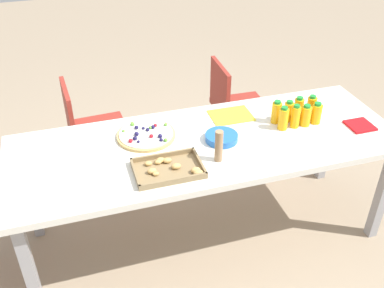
{
  "coord_description": "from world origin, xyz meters",
  "views": [
    {
      "loc": [
        0.71,
        2.01,
        2.16
      ],
      "look_at": [
        0.1,
        0.03,
        0.76
      ],
      "focal_mm": 41.45,
      "sensor_mm": 36.0,
      "label": 1
    }
  ],
  "objects": [
    {
      "name": "juice_bottle_0",
      "position": [
        -0.71,
        -0.08,
        0.81
      ],
      "size": [
        0.06,
        0.06,
        0.15
      ],
      "color": "#F8AC14",
      "rests_on": "party_table"
    },
    {
      "name": "chair_near_left",
      "position": [
        -0.49,
        -0.79,
        0.5
      ],
      "size": [
        0.41,
        0.41,
        0.83
      ],
      "rotation": [
        0.0,
        0.0,
        1.55
      ],
      "color": "maroon",
      "rests_on": "ground_plane"
    },
    {
      "name": "juice_bottle_5",
      "position": [
        -0.63,
        -0.0,
        0.81
      ],
      "size": [
        0.06,
        0.06,
        0.14
      ],
      "color": "#FAAC14",
      "rests_on": "party_table"
    },
    {
      "name": "napkin_stack",
      "position": [
        -0.94,
        0.12,
        0.75
      ],
      "size": [
        0.15,
        0.15,
        0.01
      ],
      "primitive_type": "cube",
      "color": "red",
      "rests_on": "party_table"
    },
    {
      "name": "snack_tray",
      "position": [
        0.28,
        0.2,
        0.75
      ],
      "size": [
        0.36,
        0.25,
        0.04
      ],
      "color": "olive",
      "rests_on": "party_table"
    },
    {
      "name": "juice_bottle_6",
      "position": [
        -0.56,
        -0.0,
        0.81
      ],
      "size": [
        0.05,
        0.05,
        0.15
      ],
      "color": "#FAAD14",
      "rests_on": "party_table"
    },
    {
      "name": "juice_bottle_3",
      "position": [
        -0.47,
        -0.08,
        0.81
      ],
      "size": [
        0.06,
        0.06,
        0.15
      ],
      "color": "#F9AC14",
      "rests_on": "party_table"
    },
    {
      "name": "fruit_pizza",
      "position": [
        0.33,
        -0.15,
        0.75
      ],
      "size": [
        0.34,
        0.34,
        0.05
      ],
      "color": "tan",
      "rests_on": "party_table"
    },
    {
      "name": "plate_stack",
      "position": [
        -0.08,
        0.01,
        0.76
      ],
      "size": [
        0.19,
        0.19,
        0.04
      ],
      "color": "blue",
      "rests_on": "party_table"
    },
    {
      "name": "juice_bottle_2",
      "position": [
        -0.55,
        -0.08,
        0.8
      ],
      "size": [
        0.06,
        0.06,
        0.14
      ],
      "color": "#FAAD14",
      "rests_on": "party_table"
    },
    {
      "name": "juice_bottle_4",
      "position": [
        -0.71,
        -0.01,
        0.81
      ],
      "size": [
        0.06,
        0.06,
        0.14
      ],
      "color": "#F9AC14",
      "rests_on": "party_table"
    },
    {
      "name": "juice_bottle_7",
      "position": [
        -0.48,
        -0.0,
        0.81
      ],
      "size": [
        0.06,
        0.06,
        0.15
      ],
      "color": "#F9AB14",
      "rests_on": "party_table"
    },
    {
      "name": "chair_near_right",
      "position": [
        0.63,
        -0.76,
        0.5
      ],
      "size": [
        0.42,
        0.42,
        0.83
      ],
      "rotation": [
        0.0,
        0.0,
        1.63
      ],
      "color": "maroon",
      "rests_on": "ground_plane"
    },
    {
      "name": "juice_bottle_1",
      "position": [
        -0.62,
        -0.09,
        0.81
      ],
      "size": [
        0.06,
        0.06,
        0.15
      ],
      "color": "#F9AD14",
      "rests_on": "party_table"
    },
    {
      "name": "party_table",
      "position": [
        0.0,
        0.0,
        0.68
      ],
      "size": [
        2.27,
        0.81,
        0.74
      ],
      "color": "silver",
      "rests_on": "ground_plane"
    },
    {
      "name": "cardboard_tube",
      "position": [
        -0.0,
        0.19,
        0.83
      ],
      "size": [
        0.04,
        0.04,
        0.18
      ],
      "primitive_type": "cylinder",
      "color": "#9E7A56",
      "rests_on": "party_table"
    },
    {
      "name": "paper_folder",
      "position": [
        -0.24,
        -0.23,
        0.74
      ],
      "size": [
        0.26,
        0.2,
        0.01
      ],
      "primitive_type": "cube",
      "rotation": [
        0.0,
        0.0,
        -0.01
      ],
      "color": "yellow",
      "rests_on": "party_table"
    },
    {
      "name": "ground_plane",
      "position": [
        0.0,
        0.0,
        0.0
      ],
      "size": [
        12.0,
        12.0,
        0.0
      ],
      "primitive_type": "plane",
      "color": "gray"
    }
  ]
}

